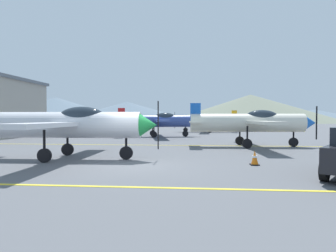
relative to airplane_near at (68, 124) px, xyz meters
The scene contains 12 objects.
ground_plane 3.97m from the airplane_near, 22.78° to the right, with size 400.00×400.00×0.00m, color #54565B.
apron_line_near 6.48m from the airplane_near, 57.89° to the right, with size 80.00×0.16×0.01m, color yellow.
apron_line_far 8.16m from the airplane_near, 65.35° to the left, with size 80.00×0.16×0.01m, color yellow.
airplane_near is the anchor object (origin of this frame).
airplane_mid 11.78m from the airplane_near, 35.36° to the left, with size 8.39×9.66×2.90m.
airplane_far 16.68m from the airplane_near, 82.46° to the left, with size 8.47×9.67×2.90m.
airplane_back 27.84m from the airplane_near, 74.82° to the left, with size 8.41×9.67×2.90m.
traffic_cone_front 8.46m from the airplane_near, ahead, with size 0.36×0.36×0.59m.
hill_left 158.15m from the airplane_near, 116.17° to the left, with size 85.20×85.20×13.04m, color slate.
hill_centerleft 116.91m from the airplane_near, 101.74° to the left, with size 62.82×62.82×8.85m, color slate.
hill_centerright 120.89m from the airplane_near, 75.95° to the left, with size 74.38×74.38×11.87m, color slate.
hill_right 161.03m from the airplane_near, 65.58° to the left, with size 59.54×59.54×6.12m, color slate.
Camera 1 is at (2.56, -11.95, 1.92)m, focal length 31.92 mm.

